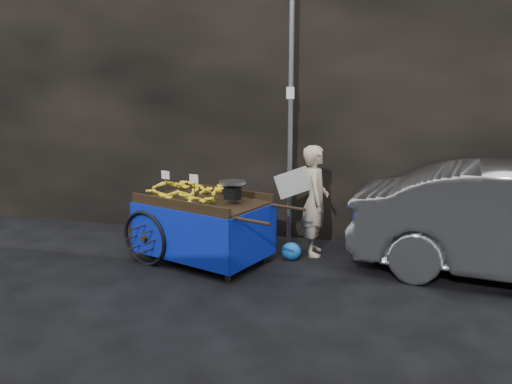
# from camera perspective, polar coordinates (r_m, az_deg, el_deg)

# --- Properties ---
(ground) EXTENTS (80.00, 80.00, 0.00)m
(ground) POSITION_cam_1_polar(r_m,az_deg,el_deg) (7.06, -0.64, -8.76)
(ground) COLOR black
(ground) RESTS_ON ground
(building_wall) EXTENTS (13.50, 2.00, 5.00)m
(building_wall) POSITION_cam_1_polar(r_m,az_deg,el_deg) (9.07, 6.13, 11.93)
(building_wall) COLOR black
(building_wall) RESTS_ON ground
(street_pole) EXTENTS (0.12, 0.10, 4.00)m
(street_pole) POSITION_cam_1_polar(r_m,az_deg,el_deg) (7.82, 3.97, 8.34)
(street_pole) COLOR slate
(street_pole) RESTS_ON ground
(banana_cart) EXTENTS (2.64, 1.82, 1.32)m
(banana_cart) POSITION_cam_1_polar(r_m,az_deg,el_deg) (7.22, -6.42, -1.59)
(banana_cart) COLOR black
(banana_cart) RESTS_ON ground
(vendor) EXTENTS (0.83, 0.66, 1.66)m
(vendor) POSITION_cam_1_polar(r_m,az_deg,el_deg) (7.49, 6.75, -0.98)
(vendor) COLOR #C1AA8F
(vendor) RESTS_ON ground
(plastic_bag) EXTENTS (0.29, 0.23, 0.26)m
(plastic_bag) POSITION_cam_1_polar(r_m,az_deg,el_deg) (7.38, 4.06, -6.76)
(plastic_bag) COLOR blue
(plastic_bag) RESTS_ON ground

